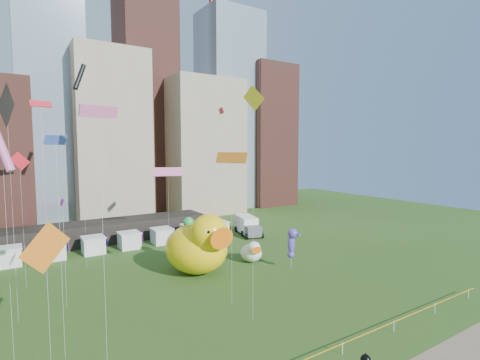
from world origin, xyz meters
TOP-DOWN VIEW (x-y plane):
  - skyline at (2.25, 61.06)m, footprint 101.00×23.00m
  - crane_right at (30.89, 64.00)m, footprint 23.00×1.00m
  - pavilion at (-4.00, 42.00)m, footprint 38.00×6.00m
  - vendor_tents at (1.02, 36.00)m, footprint 33.24×2.80m
  - big_duck at (4.83, 20.64)m, footprint 8.07×10.03m
  - small_duck at (12.52, 20.88)m, footprint 3.42×4.05m
  - seahorse_green at (5.46, 24.74)m, footprint 1.79×2.01m
  - seahorse_purple at (15.03, 15.98)m, footprint 1.60×1.78m
  - box_truck at (20.53, 33.83)m, footprint 4.29×7.51m
  - kite_0 at (-12.48, 26.54)m, footprint 1.90×0.51m
  - kite_1 at (-8.51, 7.38)m, footprint 2.48×0.96m
  - kite_2 at (-5.99, 29.53)m, footprint 1.87×1.50m
  - kite_5 at (-10.73, 10.14)m, footprint 1.62×1.85m
  - kite_6 at (-11.77, 7.91)m, footprint 2.94×1.28m
  - kite_7 at (-9.53, 18.82)m, footprint 0.35×1.76m
  - kite_8 at (9.97, 24.18)m, footprint 1.13×2.36m
  - kite_9 at (-13.75, 11.67)m, footprint 1.61×1.78m
  - kite_10 at (-13.36, 18.31)m, footprint 1.17×3.50m
  - kite_12 at (3.58, 7.72)m, footprint 0.72×2.00m
  - kite_14 at (3.83, 11.60)m, footprint 1.86×3.10m
  - kite_16 at (-9.90, 32.70)m, footprint 2.47×0.94m
  - kite_17 at (4.35, 28.71)m, footprint 3.80×1.75m

SIDE VIEW (x-z plane):
  - vendor_tents at x=1.02m, z-range -0.09..2.31m
  - small_duck at x=12.52m, z-range -0.12..2.77m
  - box_truck at x=20.53m, z-range 0.04..3.06m
  - pavilion at x=-4.00m, z-range 0.00..3.20m
  - big_duck at x=4.83m, z-range -0.30..7.03m
  - seahorse_purple at x=15.03m, z-range 1.00..6.04m
  - seahorse_green at x=5.46m, z-range 1.30..7.32m
  - kite_6 at x=-11.77m, z-range 3.45..13.65m
  - kite_7 at x=-9.53m, z-range 4.68..14.79m
  - kite_17 at x=4.35m, z-range 5.46..17.63m
  - kite_0 at x=-12.48m, z-range 5.82..20.19m
  - kite_14 at x=3.83m, z-range 6.60..20.93m
  - kite_9 at x=-13.75m, z-range 6.51..22.75m
  - kite_5 at x=-10.73m, z-range 7.28..22.85m
  - kite_1 at x=-8.51m, z-range 8.14..25.49m
  - kite_10 at x=-13.36m, z-range 7.95..27.95m
  - kite_12 at x=3.58m, z-range 8.21..28.01m
  - kite_8 at x=9.97m, z-range 9.35..29.23m
  - kite_16 at x=-9.90m, z-range 9.57..29.92m
  - skyline at x=2.25m, z-range -12.56..55.44m
  - kite_2 at x=-5.99m, z-range 10.64..35.24m
  - crane_right at x=30.89m, z-range 8.90..84.90m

